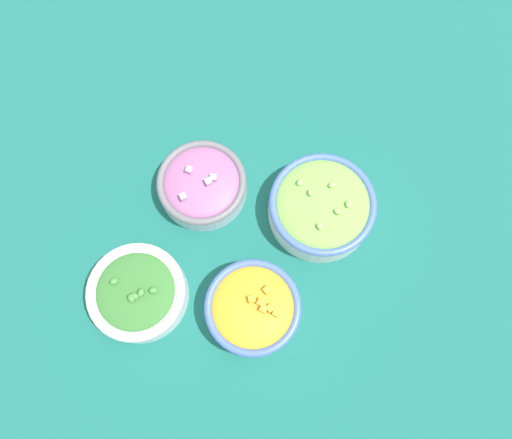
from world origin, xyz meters
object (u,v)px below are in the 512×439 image
bowl_broccoli (138,293)px  bowl_lettuce (322,207)px  bowl_squash (253,308)px  bowl_red_onion (202,184)px

bowl_broccoli → bowl_lettuce: (-0.25, 0.20, 0.00)m
bowl_squash → bowl_lettuce: bearing=171.2°
bowl_red_onion → bowl_broccoli: 0.20m
bowl_squash → bowl_red_onion: size_ratio=0.99×
bowl_red_onion → bowl_lettuce: size_ratio=0.86×
bowl_squash → bowl_lettuce: (-0.19, 0.03, 0.00)m
bowl_squash → bowl_red_onion: (-0.15, -0.16, -0.01)m
bowl_broccoli → bowl_red_onion: bearing=177.7°
bowl_red_onion → bowl_broccoli: bearing=-2.3°
bowl_squash → bowl_lettuce: same height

